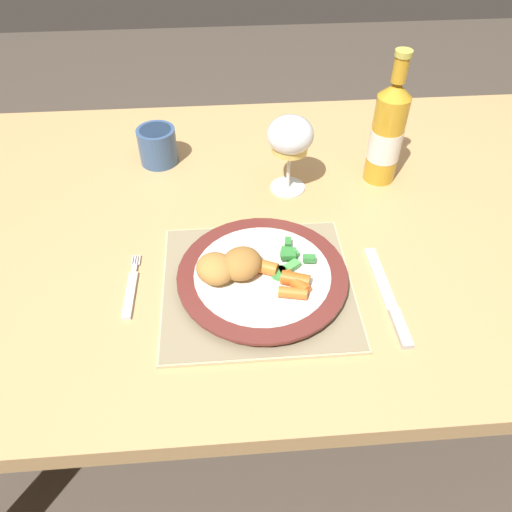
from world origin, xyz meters
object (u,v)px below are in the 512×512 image
Objects in this scene: drinking_cup at (158,145)px; dinner_plate at (262,277)px; wine_glass at (290,138)px; dining_table at (265,248)px; table_knife at (391,303)px; bottle at (387,133)px; fork at (131,290)px.

dinner_plate is at bearing -63.12° from drinking_cup.
drinking_cup is at bearing 156.05° from wine_glass.
dining_table is 0.30m from table_knife.
table_knife is at bearing -101.13° from bottle.
table_knife is 0.35m from bottle.
drinking_cup reaches higher than dining_table.
drinking_cup is at bearing 131.92° from table_knife.
drinking_cup is at bearing 136.44° from dining_table.
dinner_plate is 1.76× the size of wine_glass.
dining_table is 7.52× the size of table_knife.
bottle is at bearing 46.37° from dinner_plate.
bottle is (0.19, 0.02, -0.01)m from wine_glass.
bottle is (0.06, 0.33, 0.10)m from table_knife.
dining_table is at bearing -156.49° from bottle.
bottle is at bearing 6.48° from wine_glass.
dinner_plate is 1.30× the size of table_knife.
wine_glass reaches higher than fork.
dining_table is 0.30m from fork.
drinking_cup reaches higher than dinner_plate.
bottle is 0.46m from drinking_cup.
fork is 0.41m from table_knife.
wine_glass is 1.96× the size of drinking_cup.
dinner_plate is at bearing -133.63° from bottle.
table_knife is at bearing -8.18° from fork.
bottle reaches higher than dining_table.
dining_table is 0.32m from bottle.
drinking_cup is at bearing 86.20° from fork.
dining_table is at bearing -121.56° from wine_glass.
table_knife is (0.40, -0.06, 0.00)m from fork.
fork is 0.37m from drinking_cup.
fork is at bearing -143.89° from dining_table.
dining_table is at bearing 127.40° from table_knife.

